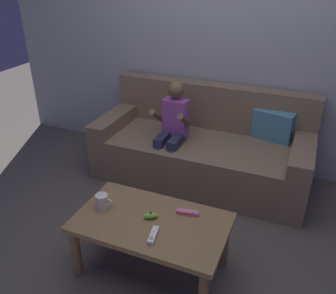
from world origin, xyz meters
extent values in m
plane|color=#4C4742|center=(0.00, 0.00, 0.00)|extent=(9.17, 9.17, 0.00)
cube|color=#999EA8|center=(0.00, 1.58, 1.25)|extent=(4.58, 0.05, 2.50)
cube|color=#75604C|center=(-0.07, 1.14, 0.20)|extent=(1.89, 0.80, 0.40)
cube|color=#75604C|center=(-0.07, 1.46, 0.61)|extent=(1.89, 0.16, 0.42)
cube|color=#75604C|center=(-0.92, 1.14, 0.46)|extent=(0.18, 0.80, 0.12)
cube|color=#75604C|center=(0.79, 1.14, 0.46)|extent=(0.18, 0.80, 0.12)
cube|color=teal|center=(0.51, 1.38, 0.54)|extent=(0.37, 0.22, 0.28)
cylinder|color=#282D47|center=(-0.36, 0.83, 0.20)|extent=(0.07, 0.07, 0.40)
cylinder|color=#282D47|center=(-0.23, 0.83, 0.20)|extent=(0.07, 0.07, 0.40)
cube|color=#282D47|center=(-0.36, 0.96, 0.43)|extent=(0.08, 0.26, 0.08)
cube|color=#282D47|center=(-0.23, 0.96, 0.43)|extent=(0.08, 0.26, 0.08)
cube|color=#994C9E|center=(-0.30, 1.10, 0.60)|extent=(0.21, 0.12, 0.32)
cylinder|color=brown|center=(-0.42, 0.98, 0.63)|extent=(0.05, 0.23, 0.19)
cylinder|color=brown|center=(-0.17, 0.98, 0.63)|extent=(0.05, 0.23, 0.19)
sphere|color=brown|center=(-0.30, 1.10, 0.85)|extent=(0.14, 0.14, 0.14)
cube|color=brown|center=(0.00, -0.05, 0.39)|extent=(0.93, 0.54, 0.04)
cylinder|color=brown|center=(-0.42, -0.27, 0.19)|extent=(0.06, 0.06, 0.37)
cylinder|color=brown|center=(-0.42, 0.17, 0.19)|extent=(0.06, 0.06, 0.37)
cylinder|color=brown|center=(0.41, 0.17, 0.19)|extent=(0.06, 0.06, 0.37)
cube|color=white|center=(0.07, -0.18, 0.42)|extent=(0.06, 0.14, 0.02)
cylinder|color=#99999E|center=(0.08, -0.21, 0.43)|extent=(0.02, 0.02, 0.00)
cylinder|color=silver|center=(0.07, -0.18, 0.43)|extent=(0.01, 0.01, 0.00)
cylinder|color=silver|center=(0.07, -0.16, 0.43)|extent=(0.01, 0.01, 0.00)
ellipsoid|color=#72C638|center=(-0.01, -0.03, 0.43)|extent=(0.10, 0.08, 0.04)
cylinder|color=#4C4C51|center=(-0.01, -0.03, 0.45)|extent=(0.02, 0.02, 0.01)
cube|color=pink|center=(0.18, 0.10, 0.42)|extent=(0.14, 0.06, 0.02)
cylinder|color=#99999E|center=(0.22, 0.10, 0.43)|extent=(0.02, 0.02, 0.00)
cylinder|color=silver|center=(0.19, 0.10, 0.43)|extent=(0.01, 0.01, 0.00)
cylinder|color=silver|center=(0.17, 0.09, 0.43)|extent=(0.01, 0.01, 0.00)
cylinder|color=silver|center=(-0.34, -0.05, 0.45)|extent=(0.08, 0.08, 0.10)
torus|color=silver|center=(-0.29, -0.05, 0.46)|extent=(0.06, 0.01, 0.06)
camera|label=1|loc=(0.76, -1.59, 1.81)|focal=38.09mm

